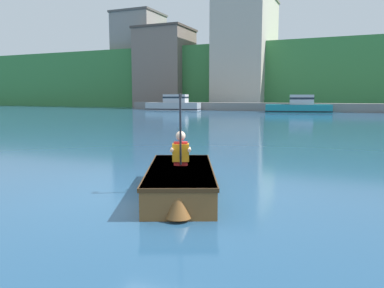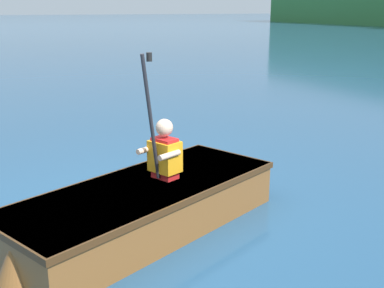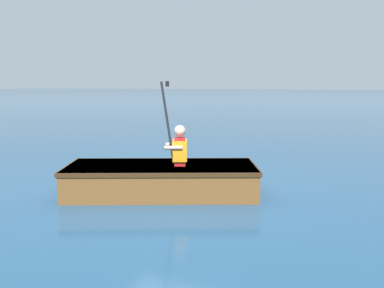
% 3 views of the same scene
% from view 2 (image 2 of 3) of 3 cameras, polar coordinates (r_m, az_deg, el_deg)
% --- Properties ---
extents(ground_plane, '(300.00, 300.00, 0.00)m').
position_cam_2_polar(ground_plane, '(5.20, -8.49, -8.06)').
color(ground_plane, navy).
extents(rowboat_foreground, '(2.13, 3.03, 0.46)m').
position_cam_2_polar(rowboat_foreground, '(4.68, -5.96, -7.30)').
color(rowboat_foreground, brown).
rests_on(rowboat_foreground, ground).
extents(person_paddler, '(0.43, 0.43, 1.25)m').
position_cam_2_polar(person_paddler, '(4.72, -3.34, -0.92)').
color(person_paddler, red).
rests_on(person_paddler, rowboat_foreground).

